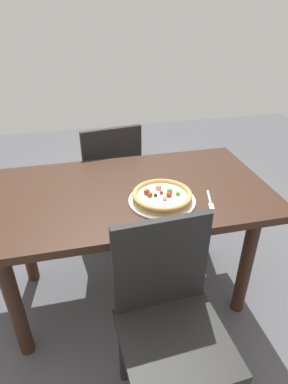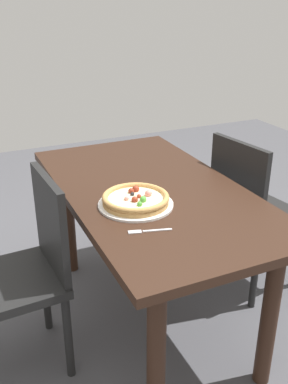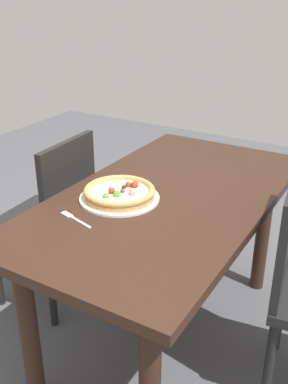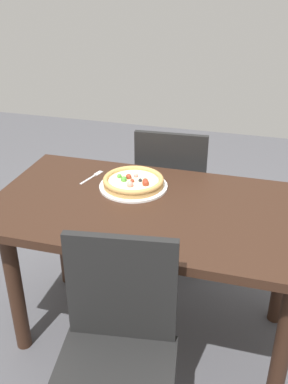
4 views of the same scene
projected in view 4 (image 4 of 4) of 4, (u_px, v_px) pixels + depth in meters
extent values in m
plane|color=#4C4C51|center=(154.00, 331.00, 2.21)|extent=(6.00, 6.00, 0.00)
cube|color=#331E14|center=(155.00, 209.00, 1.88)|extent=(1.43, 0.77, 0.04)
cylinder|color=#331E14|center=(15.00, 289.00, 1.97)|extent=(0.07, 0.07, 0.69)
cylinder|color=#331E14|center=(284.00, 343.00, 1.69)|extent=(0.07, 0.07, 0.69)
cylinder|color=#331E14|center=(64.00, 230.00, 2.40)|extent=(0.07, 0.07, 0.69)
cylinder|color=#331E14|center=(284.00, 265.00, 2.13)|extent=(0.07, 0.07, 0.69)
cylinder|color=black|center=(80.00, 379.00, 1.71)|extent=(0.04, 0.04, 0.42)
cube|color=black|center=(113.00, 381.00, 1.43)|extent=(0.45, 0.45, 0.04)
cube|color=black|center=(121.00, 288.00, 1.49)|extent=(0.38, 0.08, 0.42)
cylinder|color=black|center=(152.00, 210.00, 2.87)|extent=(0.04, 0.04, 0.42)
cylinder|color=black|center=(204.00, 215.00, 2.81)|extent=(0.04, 0.04, 0.42)
cylinder|color=black|center=(140.00, 238.00, 2.58)|extent=(0.04, 0.04, 0.42)
cylinder|color=black|center=(198.00, 245.00, 2.51)|extent=(0.04, 0.04, 0.42)
cube|color=black|center=(174.00, 193.00, 2.59)|extent=(0.42, 0.42, 0.04)
cube|color=black|center=(170.00, 171.00, 2.32)|extent=(0.38, 0.05, 0.42)
cylinder|color=white|center=(133.00, 186.00, 2.02)|extent=(0.32, 0.32, 0.01)
cylinder|color=tan|center=(133.00, 183.00, 2.02)|extent=(0.28, 0.28, 0.02)
cylinder|color=beige|center=(133.00, 181.00, 2.01)|extent=(0.24, 0.24, 0.01)
torus|color=tan|center=(133.00, 180.00, 2.01)|extent=(0.28, 0.28, 0.02)
sphere|color=maroon|center=(129.00, 177.00, 2.02)|extent=(0.03, 0.03, 0.03)
sphere|color=#4C9E38|center=(124.00, 179.00, 2.00)|extent=(0.03, 0.03, 0.03)
sphere|color=maroon|center=(132.00, 181.00, 1.99)|extent=(0.02, 0.02, 0.02)
sphere|color=maroon|center=(145.00, 181.00, 1.99)|extent=(0.03, 0.03, 0.03)
sphere|color=#E58C7F|center=(136.00, 176.00, 2.04)|extent=(0.02, 0.02, 0.02)
sphere|color=#E58C7F|center=(130.00, 184.00, 1.95)|extent=(0.03, 0.03, 0.03)
sphere|color=maroon|center=(146.00, 183.00, 1.96)|extent=(0.03, 0.03, 0.03)
sphere|color=#262626|center=(140.00, 180.00, 2.00)|extent=(0.02, 0.02, 0.02)
sphere|color=#4C9E38|center=(119.00, 176.00, 2.03)|extent=(0.02, 0.02, 0.02)
cube|color=silver|center=(88.00, 180.00, 2.09)|extent=(0.04, 0.11, 0.00)
cube|color=silver|center=(98.00, 173.00, 2.15)|extent=(0.03, 0.05, 0.00)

